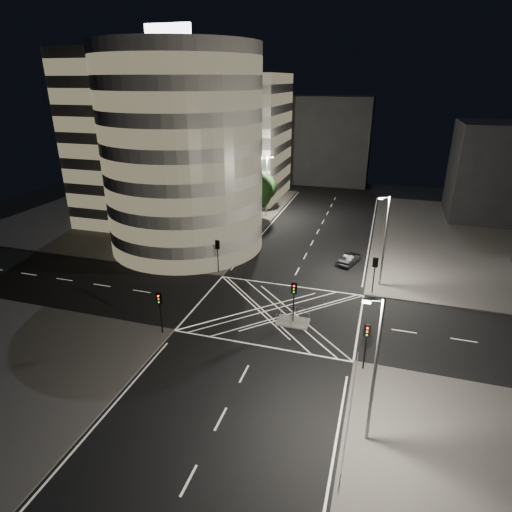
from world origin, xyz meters
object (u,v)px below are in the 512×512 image
(central_island, at_px, (293,322))
(street_lamp_right_near, at_px, (374,368))
(traffic_signal_fl, at_px, (218,250))
(traffic_signal_nr, at_px, (366,338))
(street_lamp_left_far, at_px, (267,184))
(traffic_signal_nl, at_px, (160,305))
(traffic_signal_fr, at_px, (375,268))
(traffic_signal_island, at_px, (294,295))
(street_lamp_left_near, at_px, (228,215))
(street_lamp_right_far, at_px, (384,239))
(sedan, at_px, (350,259))

(central_island, distance_m, street_lamp_right_near, 15.54)
(central_island, bearing_deg, traffic_signal_fl, 142.46)
(traffic_signal_nr, distance_m, street_lamp_left_far, 41.15)
(traffic_signal_nl, xyz_separation_m, street_lamp_right_near, (18.24, -7.20, 2.63))
(traffic_signal_fl, relative_size, traffic_signal_nr, 1.00)
(traffic_signal_fr, relative_size, street_lamp_left_far, 0.40)
(traffic_signal_island, distance_m, street_lamp_left_near, 17.89)
(traffic_signal_fr, distance_m, traffic_signal_island, 10.73)
(central_island, distance_m, traffic_signal_island, 2.84)
(traffic_signal_nr, relative_size, street_lamp_left_near, 0.40)
(street_lamp_left_near, distance_m, street_lamp_left_far, 18.00)
(central_island, xyz_separation_m, street_lamp_right_far, (7.44, 10.50, 5.47))
(traffic_signal_fl, relative_size, traffic_signal_island, 1.00)
(street_lamp_right_far, bearing_deg, street_lamp_left_near, 170.97)
(traffic_signal_fr, xyz_separation_m, street_lamp_right_far, (0.64, 2.20, 2.63))
(traffic_signal_nl, distance_m, traffic_signal_nr, 17.60)
(street_lamp_right_far, bearing_deg, traffic_signal_fl, -173.12)
(traffic_signal_island, height_order, street_lamp_left_near, street_lamp_left_near)
(traffic_signal_fr, relative_size, street_lamp_right_near, 0.40)
(central_island, relative_size, street_lamp_left_far, 0.30)
(traffic_signal_nr, bearing_deg, sedan, 98.33)
(traffic_signal_nr, height_order, street_lamp_left_near, street_lamp_left_near)
(traffic_signal_nl, height_order, traffic_signal_fr, same)
(traffic_signal_fl, bearing_deg, traffic_signal_fr, 0.00)
(traffic_signal_fr, distance_m, street_lamp_left_far, 29.63)
(central_island, distance_m, sedan, 16.03)
(traffic_signal_nr, bearing_deg, street_lamp_right_near, -84.96)
(central_island, relative_size, traffic_signal_fr, 0.75)
(traffic_signal_fl, xyz_separation_m, traffic_signal_nr, (17.60, -13.60, 0.00))
(traffic_signal_fl, relative_size, street_lamp_right_near, 0.40)
(traffic_signal_nl, relative_size, sedan, 0.96)
(central_island, distance_m, street_lamp_left_near, 18.52)
(traffic_signal_fr, height_order, traffic_signal_nr, same)
(traffic_signal_island, distance_m, street_lamp_right_far, 13.13)
(traffic_signal_fr, height_order, street_lamp_left_far, street_lamp_left_far)
(traffic_signal_fr, relative_size, traffic_signal_island, 1.00)
(traffic_signal_fr, bearing_deg, traffic_signal_island, -129.33)
(traffic_signal_fr, relative_size, street_lamp_left_near, 0.40)
(sedan, bearing_deg, street_lamp_left_far, -27.81)
(traffic_signal_island, bearing_deg, traffic_signal_nl, -153.86)
(street_lamp_right_far, distance_m, sedan, 7.93)
(traffic_signal_nl, xyz_separation_m, sedan, (14.55, 20.88, -2.23))
(traffic_signal_nr, xyz_separation_m, street_lamp_right_near, (0.64, -7.20, 2.63))
(traffic_signal_nl, height_order, traffic_signal_nr, same)
(traffic_signal_fl, xyz_separation_m, sedan, (14.55, 7.28, -2.23))
(traffic_signal_nr, distance_m, sedan, 21.21)
(street_lamp_left_far, relative_size, sedan, 2.39)
(traffic_signal_island, xyz_separation_m, street_lamp_right_far, (7.44, 10.50, 2.63))
(street_lamp_right_far, relative_size, street_lamp_right_near, 1.00)
(central_island, bearing_deg, traffic_signal_nl, -153.86)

